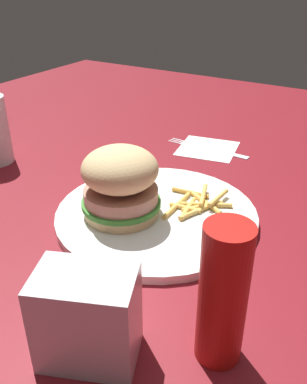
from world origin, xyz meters
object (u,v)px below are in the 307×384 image
Objects in this scene: napkin_dispenser at (87,317)px; napkin at (208,148)px; sandwich at (120,182)px; fork at (207,147)px; fries_pile at (197,203)px; ketchup_bottle at (223,295)px; plate at (154,214)px.

napkin is at bearing 80.26° from napkin_dispenser.
napkin is (-0.00, 0.31, -0.06)m from sandwich.
fork is 1.84× the size of napkin_dispenser.
napkin_dispenser is (0.03, -0.28, 0.03)m from fries_pile.
napkin_dispenser is 0.12m from ketchup_bottle.
ketchup_bottle is at bearing -64.43° from napkin.
napkin is at bearing 90.88° from sandwich.
sandwich is 0.24m from napkin_dispenser.
sandwich reaches higher than napkin.
napkin is at bearing 98.03° from plate.
sandwich is 0.78× the size of ketchup_bottle.
ketchup_bottle is at bearing -34.47° from sandwich.
fork is at bearing 176.98° from napkin.
plate is 2.64× the size of napkin.
fries_pile is (0.08, 0.08, -0.05)m from sandwich.
ketchup_bottle is at bearing -64.27° from fork.
fries_pile is 0.26m from ketchup_bottle.
napkin_dispenser is (0.07, -0.24, 0.04)m from plate.
ketchup_bottle reaches higher than napkin.
fork is at bearing 80.42° from napkin_dispenser.
napkin_dispenser is (0.11, -0.51, 0.04)m from fork.
fork is at bearing 91.18° from sandwich.
ketchup_bottle is (0.18, -0.18, 0.07)m from plate.
napkin is (-0.09, 0.23, -0.02)m from fries_pile.
ketchup_bottle is at bearing -44.92° from plate.
sandwich is at bearing -88.82° from fork.
ketchup_bottle reaches higher than sandwich.
plate is 0.25m from napkin_dispenser.
ketchup_bottle is (0.22, -0.45, 0.07)m from fork.
plate is 2.72× the size of fries_pile.
sandwich is (-0.03, -0.03, 0.06)m from plate.
napkin_dispenser reaches higher than fork.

